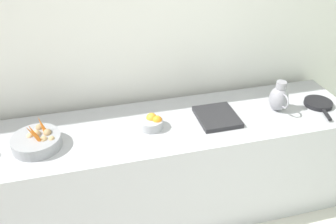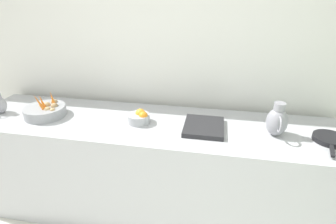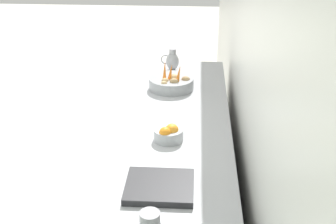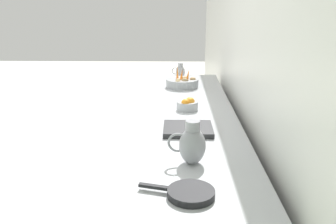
{
  "view_description": "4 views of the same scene",
  "coord_description": "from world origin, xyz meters",
  "px_view_note": "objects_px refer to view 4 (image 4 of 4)",
  "views": [
    {
      "loc": [
        0.67,
        -0.51,
        2.43
      ],
      "look_at": [
        -1.32,
        -0.0,
        1.12
      ],
      "focal_mm": 37.64,
      "sensor_mm": 36.0,
      "label": 1
    },
    {
      "loc": [
        0.36,
        0.49,
        1.87
      ],
      "look_at": [
        -1.38,
        0.16,
        1.06
      ],
      "focal_mm": 28.06,
      "sensor_mm": 36.0,
      "label": 2
    },
    {
      "loc": [
        -1.61,
        2.35,
        2.25
      ],
      "look_at": [
        -1.45,
        -0.08,
        1.11
      ],
      "focal_mm": 49.83,
      "sensor_mm": 36.0,
      "label": 3
    },
    {
      "loc": [
        -1.35,
        2.86,
        1.82
      ],
      "look_at": [
        -1.3,
        0.18,
        0.98
      ],
      "focal_mm": 39.75,
      "sensor_mm": 36.0,
      "label": 4
    }
  ],
  "objects_px": {
    "metal_pitcher_short": "(180,72)",
    "vegetable_colander": "(182,83)",
    "metal_pitcher_tall": "(192,145)",
    "orange_bowl": "(188,105)",
    "skillet_on_counter": "(190,193)"
  },
  "relations": [
    {
      "from": "orange_bowl",
      "to": "metal_pitcher_tall",
      "type": "height_order",
      "value": "metal_pitcher_tall"
    },
    {
      "from": "metal_pitcher_short",
      "to": "vegetable_colander",
      "type": "bearing_deg",
      "value": 92.37
    },
    {
      "from": "orange_bowl",
      "to": "skillet_on_counter",
      "type": "bearing_deg",
      "value": 88.65
    },
    {
      "from": "metal_pitcher_tall",
      "to": "skillet_on_counter",
      "type": "xyz_separation_m",
      "value": [
        0.02,
        0.37,
        -0.1
      ]
    },
    {
      "from": "orange_bowl",
      "to": "metal_pitcher_short",
      "type": "xyz_separation_m",
      "value": [
        0.05,
        -1.23,
        0.04
      ]
    },
    {
      "from": "orange_bowl",
      "to": "metal_pitcher_short",
      "type": "height_order",
      "value": "metal_pitcher_short"
    },
    {
      "from": "vegetable_colander",
      "to": "orange_bowl",
      "type": "height_order",
      "value": "vegetable_colander"
    },
    {
      "from": "skillet_on_counter",
      "to": "metal_pitcher_tall",
      "type": "bearing_deg",
      "value": -93.57
    },
    {
      "from": "orange_bowl",
      "to": "metal_pitcher_tall",
      "type": "relative_size",
      "value": 0.7
    },
    {
      "from": "vegetable_colander",
      "to": "metal_pitcher_tall",
      "type": "relative_size",
      "value": 1.33
    },
    {
      "from": "vegetable_colander",
      "to": "orange_bowl",
      "type": "relative_size",
      "value": 1.88
    },
    {
      "from": "vegetable_colander",
      "to": "orange_bowl",
      "type": "xyz_separation_m",
      "value": [
        -0.03,
        0.81,
        -0.0
      ]
    },
    {
      "from": "metal_pitcher_tall",
      "to": "metal_pitcher_short",
      "type": "relative_size",
      "value": 1.41
    },
    {
      "from": "vegetable_colander",
      "to": "metal_pitcher_tall",
      "type": "bearing_deg",
      "value": 90.58
    },
    {
      "from": "metal_pitcher_short",
      "to": "skillet_on_counter",
      "type": "relative_size",
      "value": 0.49
    }
  ]
}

